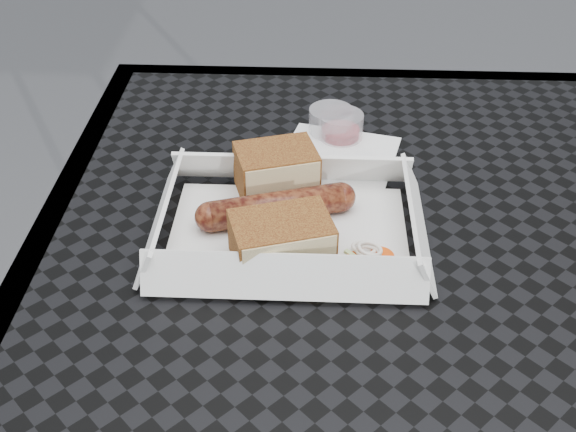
{
  "coord_description": "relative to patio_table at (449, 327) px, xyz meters",
  "views": [
    {
      "loc": [
        -0.13,
        -0.49,
        1.17
      ],
      "look_at": [
        -0.15,
        0.03,
        0.78
      ],
      "focal_mm": 45.0,
      "sensor_mm": 36.0,
      "label": 1
    }
  ],
  "objects": [
    {
      "name": "condiment_cup_sauce",
      "position": [
        -0.1,
        0.22,
        0.09
      ],
      "size": [
        0.05,
        0.05,
        0.03
      ],
      "primitive_type": "cylinder",
      "color": "maroon",
      "rests_on": "patio_table"
    },
    {
      "name": "bread_far",
      "position": [
        -0.16,
        -0.0,
        0.1
      ],
      "size": [
        0.1,
        0.08,
        0.04
      ],
      "primitive_type": "cube",
      "rotation": [
        0.0,
        0.0,
        0.3
      ],
      "color": "brown",
      "rests_on": "food_tray"
    },
    {
      "name": "patio_table",
      "position": [
        0.0,
        0.0,
        0.0
      ],
      "size": [
        0.8,
        0.8,
        0.74
      ],
      "color": "black",
      "rests_on": "ground"
    },
    {
      "name": "bratwurst",
      "position": [
        -0.17,
        0.06,
        0.09
      ],
      "size": [
        0.15,
        0.07,
        0.03
      ],
      "rotation": [
        0.0,
        0.0,
        0.3
      ],
      "color": "brown",
      "rests_on": "food_tray"
    },
    {
      "name": "napkin",
      "position": [
        -0.11,
        0.17,
        0.08
      ],
      "size": [
        0.15,
        0.15,
        0.0
      ],
      "primitive_type": "cube",
      "rotation": [
        0.0,
        0.0,
        -0.24
      ],
      "color": "white",
      "rests_on": "patio_table"
    },
    {
      "name": "food_tray",
      "position": [
        -0.15,
        0.04,
        0.08
      ],
      "size": [
        0.22,
        0.15,
        0.0
      ],
      "primitive_type": "cube",
      "color": "white",
      "rests_on": "patio_table"
    },
    {
      "name": "bread_near",
      "position": [
        -0.17,
        0.1,
        0.1
      ],
      "size": [
        0.09,
        0.07,
        0.05
      ],
      "primitive_type": "cube",
      "rotation": [
        0.0,
        0.0,
        0.3
      ],
      "color": "brown",
      "rests_on": "food_tray"
    },
    {
      "name": "veg_garnish",
      "position": [
        -0.08,
        0.01,
        0.08
      ],
      "size": [
        0.03,
        0.03,
        0.0
      ],
      "color": "#EE4A0A",
      "rests_on": "food_tray"
    },
    {
      "name": "condiment_cup_empty",
      "position": [
        -0.11,
        0.23,
        0.09
      ],
      "size": [
        0.05,
        0.05,
        0.03
      ],
      "primitive_type": "cylinder",
      "color": "silver",
      "rests_on": "patio_table"
    }
  ]
}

